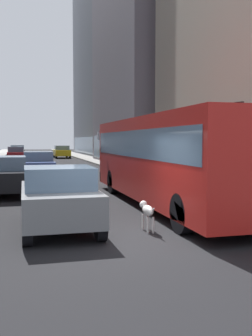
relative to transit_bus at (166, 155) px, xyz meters
name	(u,v)px	position (x,y,z in m)	size (l,w,h in m)	color
ground_plane	(43,161)	(-2.80, 31.11, -1.78)	(120.00, 120.00, 0.00)	black
sidewalk_right	(94,160)	(2.90, 31.11, -1.70)	(2.40, 110.00, 0.15)	gray
building_right_far	(115,38)	(9.10, 47.36, 16.16)	(9.96, 23.36, 35.88)	slate
transit_bus	(166,155)	(0.00, 0.00, 0.00)	(2.78, 11.53, 3.05)	red
car_blue_hatchback	(38,165)	(-4.00, 11.17, -0.95)	(1.79, 4.51, 1.62)	#4C6BB7
car_black_suv	(5,175)	(-5.60, 4.29, -0.95)	(1.81, 4.72, 1.62)	black
car_grey_wagon	(59,197)	(-4.00, -2.85, -0.96)	(1.83, 3.95, 1.62)	slate
car_white_van	(17,151)	(-5.60, 43.69, -0.96)	(1.90, 3.94, 1.62)	silver
car_red_coupe	(16,154)	(-5.60, 30.78, -0.96)	(1.73, 3.91, 1.62)	red
car_yellow_taxi	(62,152)	(0.00, 38.66, -0.95)	(1.92, 4.63, 1.62)	yellow
dalmatian_dog	(147,211)	(-1.86, -3.62, -1.26)	(0.22, 0.96, 0.72)	white
pedestrian_in_coat	(243,175)	(2.96, -0.12, -0.77)	(0.34, 0.34, 1.69)	#1E1E2D
traffic_light_near	(240,136)	(2.10, -1.31, 0.66)	(0.24, 0.41, 3.40)	black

